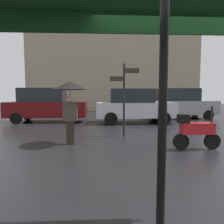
% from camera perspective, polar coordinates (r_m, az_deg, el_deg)
% --- Properties ---
extents(ground_plane, '(60.00, 60.00, 0.00)m').
position_cam_1_polar(ground_plane, '(3.48, 18.15, -21.99)').
color(ground_plane, black).
extents(pedestrian_with_umbrella, '(1.10, 1.10, 1.97)m').
position_cam_1_polar(pedestrian_with_umbrella, '(6.32, -12.00, 5.41)').
color(pedestrian_with_umbrella, '#2A241E').
rests_on(pedestrian_with_umbrella, ground).
extents(parked_scooter, '(1.38, 0.32, 1.23)m').
position_cam_1_polar(parked_scooter, '(6.15, 22.83, -4.86)').
color(parked_scooter, black).
rests_on(parked_scooter, ground).
extents(parked_car_left, '(4.46, 1.85, 1.94)m').
position_cam_1_polar(parked_car_left, '(12.07, -18.34, 1.90)').
color(parked_car_left, '#590C0F').
rests_on(parked_car_left, ground).
extents(parked_car_right, '(4.37, 2.01, 1.97)m').
position_cam_1_polar(parked_car_right, '(13.79, 18.78, 2.31)').
color(parked_car_right, gray).
rests_on(parked_car_right, ground).
extents(parked_car_distant, '(4.23, 2.06, 1.88)m').
position_cam_1_polar(parked_car_distant, '(11.14, 6.23, 1.85)').
color(parked_car_distant, silver).
rests_on(parked_car_distant, ground).
extents(street_signpost, '(1.08, 0.08, 2.69)m').
position_cam_1_polar(street_signpost, '(7.39, 3.51, 5.58)').
color(street_signpost, black).
rests_on(street_signpost, ground).
extents(building_block, '(16.68, 2.61, 13.50)m').
position_cam_1_polar(building_block, '(21.03, 0.47, 19.24)').
color(building_block, gray).
rests_on(building_block, ground).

